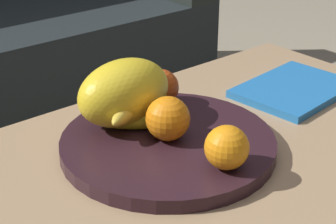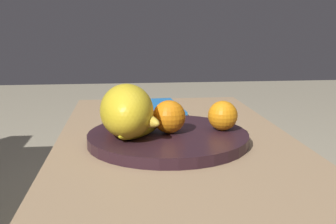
# 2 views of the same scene
# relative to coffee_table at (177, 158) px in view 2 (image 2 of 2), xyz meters

# --- Properties ---
(coffee_table) EXTENTS (1.11, 0.59, 0.44)m
(coffee_table) POSITION_rel_coffee_table_xyz_m (0.00, 0.00, 0.00)
(coffee_table) COLOR tan
(coffee_table) RESTS_ON ground_plane
(fruit_bowl) EXTENTS (0.38, 0.38, 0.03)m
(fruit_bowl) POSITION_rel_coffee_table_xyz_m (-0.03, 0.02, 0.06)
(fruit_bowl) COLOR #2D1820
(fruit_bowl) RESTS_ON coffee_table
(melon_large_front) EXTENTS (0.19, 0.13, 0.12)m
(melon_large_front) POSITION_rel_coffee_table_xyz_m (-0.05, 0.12, 0.14)
(melon_large_front) COLOR yellow
(melon_large_front) RESTS_ON fruit_bowl
(orange_front) EXTENTS (0.07, 0.07, 0.07)m
(orange_front) POSITION_rel_coffee_table_xyz_m (-0.02, -0.11, 0.11)
(orange_front) COLOR orange
(orange_front) RESTS_ON fruit_bowl
(orange_left) EXTENTS (0.08, 0.08, 0.08)m
(orange_left) POSITION_rel_coffee_table_xyz_m (-0.03, 0.02, 0.11)
(orange_left) COLOR orange
(orange_left) RESTS_ON fruit_bowl
(apple_front) EXTENTS (0.07, 0.07, 0.07)m
(apple_front) POSITION_rel_coffee_table_xyz_m (0.05, 0.14, 0.11)
(apple_front) COLOR #B64314
(apple_front) RESTS_ON fruit_bowl
(banana_bunch) EXTENTS (0.16, 0.12, 0.06)m
(banana_bunch) POSITION_rel_coffee_table_xyz_m (-0.05, 0.09, 0.10)
(banana_bunch) COLOR yellow
(banana_bunch) RESTS_ON fruit_bowl
(magazine) EXTENTS (0.27, 0.20, 0.02)m
(magazine) POSITION_rel_coffee_table_xyz_m (0.34, 0.04, 0.06)
(magazine) COLOR blue
(magazine) RESTS_ON coffee_table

